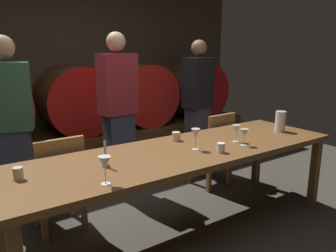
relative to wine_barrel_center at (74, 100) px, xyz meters
The scene contains 21 objects.
ground_plane 2.28m from the wine_barrel_center, 90.79° to the right, with size 7.83×7.83×0.00m, color #3F3A33.
back_wall 0.73m from the wine_barrel_center, 92.99° to the left, with size 6.02×0.24×2.84m, color #473A2D.
barrel_shelf 0.69m from the wine_barrel_center, behind, with size 5.42×0.90×0.50m, color brown.
wine_barrel_center is the anchor object (origin of this frame).
wine_barrel_right 0.98m from the wine_barrel_center, ahead, with size 0.89×0.81×0.89m.
wine_barrel_far_right 1.97m from the wine_barrel_center, ahead, with size 0.89×0.81×0.89m.
dining_table 2.15m from the wine_barrel_center, 84.37° to the right, with size 2.88×0.85×0.77m.
chair_left 1.71m from the wine_barrel_center, 113.65° to the right, with size 0.41×0.41×0.88m.
chair_right 1.93m from the wine_barrel_center, 53.18° to the right, with size 0.43×0.43×0.88m.
guest_left 1.41m from the wine_barrel_center, 131.01° to the right, with size 0.43×0.33×1.70m.
guest_center 1.04m from the wine_barrel_center, 81.94° to the right, with size 0.40×0.27×1.76m.
guest_right 1.62m from the wine_barrel_center, 37.52° to the right, with size 0.42×0.32×1.70m.
candle_center 2.21m from the wine_barrel_center, 102.85° to the right, with size 0.05×0.05×0.21m.
pitcher 2.58m from the wine_barrel_center, 57.74° to the right, with size 0.10×0.10×0.21m.
wine_glass_far_left 2.50m from the wine_barrel_center, 104.12° to the right, with size 0.08×0.08×0.18m.
wine_glass_center_left 2.20m from the wine_barrel_center, 82.55° to the right, with size 0.07×0.07×0.18m.
wine_glass_center_right 2.43m from the wine_barrel_center, 73.17° to the right, with size 0.07×0.07×0.15m.
wine_glass_far_right 2.33m from the wine_barrel_center, 71.73° to the right, with size 0.07×0.07×0.16m.
cup_left 2.30m from the wine_barrel_center, 116.86° to the right, with size 0.06×0.06×0.08m, color beige.
cup_center 1.90m from the wine_barrel_center, 80.50° to the right, with size 0.08×0.08×0.08m, color beige.
cup_right 2.40m from the wine_barrel_center, 80.19° to the right, with size 0.06×0.06×0.08m, color white.
Camera 1 is at (-1.29, -2.07, 1.57)m, focal length 34.16 mm.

